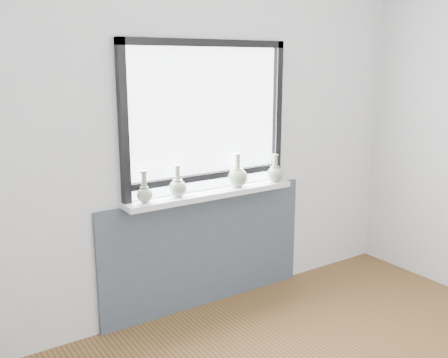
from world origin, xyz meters
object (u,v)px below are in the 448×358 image
vase_a (144,193)px  vase_d (275,173)px  vase_b (178,187)px  windowsill (212,194)px  vase_c (237,176)px

vase_a → vase_d: same height
vase_a → vase_b: vase_b is taller
windowsill → vase_d: 0.57m
vase_a → vase_d: (1.08, -0.02, 0.00)m
vase_b → vase_c: size_ratio=0.88×
windowsill → vase_b: 0.29m
vase_d → vase_b: bearing=178.5°
vase_a → vase_c: (0.75, 0.01, 0.01)m
vase_a → vase_d: bearing=-0.8°
vase_b → vase_a: bearing=-178.6°
windowsill → vase_b: size_ratio=6.00×
windowsill → vase_b: (-0.27, -0.00, 0.09)m
vase_c → vase_d: (0.34, -0.03, -0.01)m
vase_c → vase_b: bearing=-179.6°
windowsill → vase_d: bearing=-2.2°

